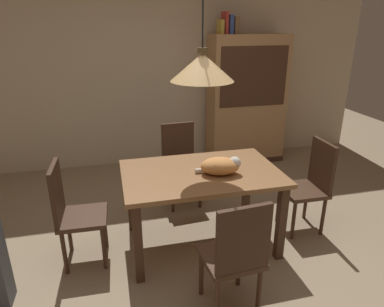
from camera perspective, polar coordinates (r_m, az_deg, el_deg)
ground at (r=3.14m, az=2.24°, el=-18.55°), size 10.00×10.00×0.00m
back_wall at (r=5.05m, az=-6.09°, el=14.67°), size 6.40×0.10×2.90m
dining_table at (r=3.11m, az=1.52°, el=-4.69°), size 1.40×0.90×0.75m
chair_right_side at (r=3.61m, az=19.12°, el=-4.55°), size 0.41×0.41×0.93m
chair_far_back at (r=3.94m, az=-1.94°, el=-1.13°), size 0.43×0.43×0.93m
chair_near_front at (r=2.47m, az=7.24°, el=-16.17°), size 0.43×0.43×0.93m
chair_left_side at (r=3.11m, az=-19.29°, el=-8.86°), size 0.41×0.41×0.93m
cat_sleeping at (r=3.00m, az=4.88°, el=-2.04°), size 0.40×0.28×0.16m
pendant_lamp at (r=2.82m, az=1.72°, el=14.20°), size 0.52×0.52×1.30m
hutch_bookcase at (r=5.16m, az=8.99°, el=8.34°), size 1.12×0.45×1.85m
book_yellow_short at (r=4.89m, az=4.77°, el=20.27°), size 0.04×0.20×0.18m
book_red_tall at (r=4.90m, az=5.46°, el=20.83°), size 0.04×0.22×0.28m
book_blue_wide at (r=4.93m, az=6.20°, el=20.58°), size 0.06×0.24×0.24m
book_brown_thick at (r=4.95m, az=7.06°, el=20.43°), size 0.06×0.24×0.22m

